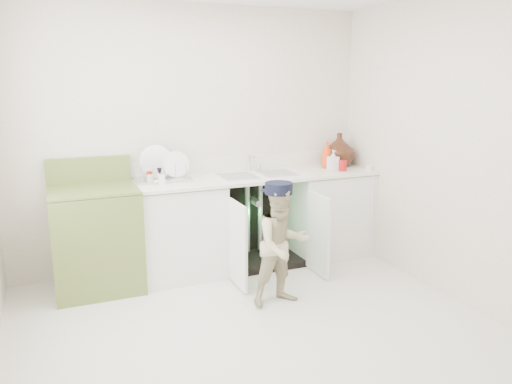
% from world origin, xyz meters
% --- Properties ---
extents(ground, '(3.50, 3.50, 0.00)m').
position_xyz_m(ground, '(0.00, 0.00, 0.00)').
color(ground, silver).
rests_on(ground, ground).
extents(room_shell, '(6.00, 5.50, 1.26)m').
position_xyz_m(room_shell, '(0.00, 0.00, 1.25)').
color(room_shell, silver).
rests_on(room_shell, ground).
extents(counter_run, '(2.44, 1.02, 1.25)m').
position_xyz_m(counter_run, '(0.59, 1.21, 0.48)').
color(counter_run, silver).
rests_on(counter_run, ground).
extents(avocado_stove, '(0.73, 0.65, 1.13)m').
position_xyz_m(avocado_stove, '(-0.99, 1.18, 0.47)').
color(avocado_stove, olive).
rests_on(avocado_stove, ground).
extents(repair_worker, '(0.52, 0.80, 1.02)m').
position_xyz_m(repair_worker, '(0.37, 0.28, 0.51)').
color(repair_worker, beige).
rests_on(repair_worker, ground).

